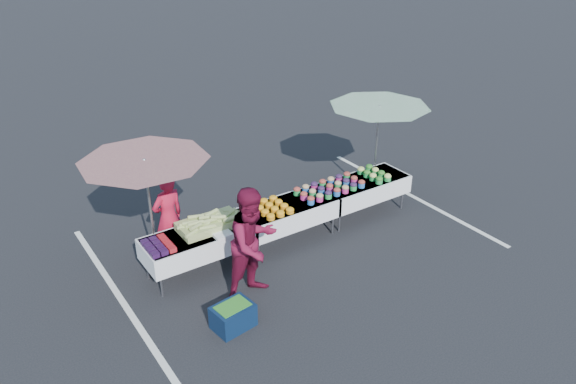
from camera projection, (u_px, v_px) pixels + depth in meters
ground at (288, 240)px, 10.49m from camera, size 80.00×80.00×0.00m
stripe_left at (121, 299)px, 8.89m from camera, size 0.10×5.00×0.00m
stripe_right at (411, 195)px, 12.09m from camera, size 0.10×5.00×0.00m
table_left at (198, 242)px, 9.33m from camera, size 1.86×0.81×0.75m
table_center at (288, 212)px, 10.22m from camera, size 1.86×0.81×0.75m
table_right at (363, 188)px, 11.12m from camera, size 1.86×0.81×0.75m
berry_punnets at (158, 246)px, 8.83m from camera, size 0.40×0.54×0.08m
corn_pile at (210, 223)px, 9.37m from camera, size 1.16×0.57×0.26m
plastic_bags at (222, 235)px, 9.17m from camera, size 0.30×0.25×0.05m
carrot_bowls at (272, 207)px, 9.94m from camera, size 0.55×0.69×0.11m
potato_cups at (330, 187)px, 10.59m from camera, size 1.34×0.58×0.16m
bean_baskets at (374, 174)px, 11.14m from camera, size 0.36×0.68×0.15m
vendor at (168, 217)px, 9.61m from camera, size 0.66×0.50×1.62m
customer at (253, 244)px, 8.63m from camera, size 1.03×0.88×1.87m
umbrella_left at (145, 170)px, 8.72m from camera, size 2.61×2.61×2.10m
umbrella_right at (379, 114)px, 11.16m from camera, size 2.27×2.27×2.06m
storage_bin at (233, 316)px, 8.24m from camera, size 0.64×0.50×0.39m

